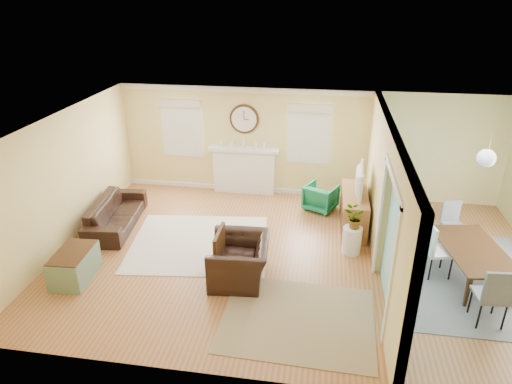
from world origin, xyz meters
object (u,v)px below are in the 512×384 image
Objects in this scene: sofa at (116,213)px; green_chair at (321,197)px; credenza at (354,211)px; dining_table at (473,263)px; eames_chair at (240,260)px.

sofa is 4.55m from green_chair.
green_chair is 1.05m from credenza.
credenza is 0.89× the size of dining_table.
green_chair is at bearing -77.47° from sofa.
eames_chair is 1.72× the size of green_chair.
eames_chair is 4.08m from dining_table.
dining_table is (2.70, -2.34, -0.00)m from green_chair.
dining_table is (7.00, -0.86, 0.01)m from sofa.
credenza is at bearing 132.93° from eames_chair.
eames_chair is at bearing -123.16° from sofa.
eames_chair is at bearing 89.42° from dining_table.
credenza is at bearing 157.24° from green_chair.
credenza is at bearing -88.35° from sofa.
credenza is 2.54m from dining_table.
dining_table reaches higher than sofa.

